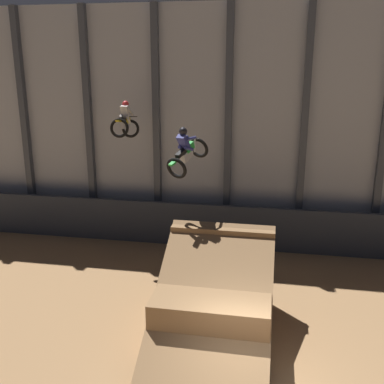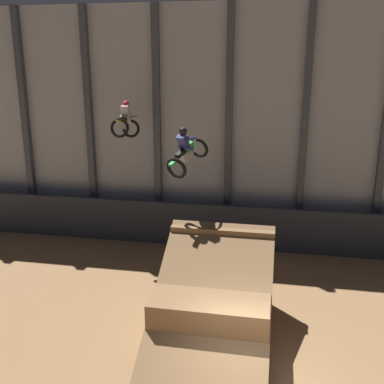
# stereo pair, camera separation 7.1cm
# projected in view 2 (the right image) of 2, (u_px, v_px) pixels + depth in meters

# --- Properties ---
(arena_back_wall) EXTENTS (32.00, 0.40, 9.85)m
(arena_back_wall) POSITION_uv_depth(u_px,v_px,m) (266.00, 129.00, 18.32)
(arena_back_wall) COLOR #A3A8B2
(arena_back_wall) RESTS_ON ground_plane
(lower_barrier) EXTENTS (31.36, 0.20, 1.85)m
(lower_barrier) POSITION_uv_depth(u_px,v_px,m) (261.00, 229.00, 18.49)
(lower_barrier) COLOR #2D333D
(lower_barrier) RESTS_ON ground_plane
(dirt_ramp) EXTENTS (3.20, 5.09, 2.79)m
(dirt_ramp) POSITION_uv_depth(u_px,v_px,m) (216.00, 298.00, 13.00)
(dirt_ramp) COLOR #966F48
(dirt_ramp) RESTS_ON ground_plane
(rider_bike_left_air) EXTENTS (0.75, 1.74, 1.55)m
(rider_bike_left_air) POSITION_uv_depth(u_px,v_px,m) (126.00, 122.00, 17.49)
(rider_bike_left_air) COLOR black
(rider_bike_right_air) EXTENTS (1.29, 1.88, 1.65)m
(rider_bike_right_air) POSITION_uv_depth(u_px,v_px,m) (186.00, 152.00, 14.44)
(rider_bike_right_air) COLOR black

